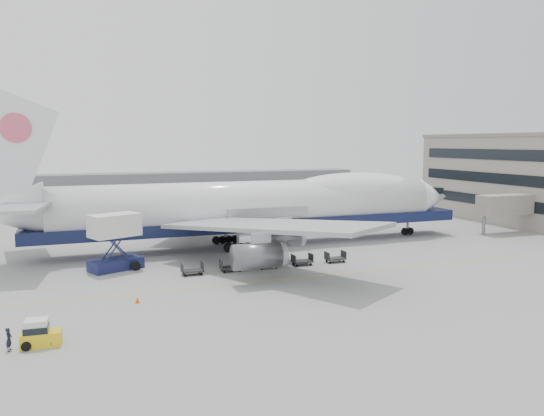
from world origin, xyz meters
name	(u,v)px	position (x,y,z in m)	size (l,w,h in m)	color
ground	(286,265)	(0.00, 0.00, 0.00)	(260.00, 260.00, 0.00)	gray
apron_line	(307,277)	(0.00, -6.00, 0.01)	(60.00, 0.15, 0.01)	gold
hangar	(132,188)	(-10.00, 70.00, 3.50)	(110.00, 8.00, 7.00)	slate
airliner	(257,205)	(0.64, 12.00, 5.62)	(67.00, 55.30, 19.98)	white
catering_truck	(115,239)	(-18.57, 4.52, 3.46)	(6.24, 5.33, 6.24)	#1A1F4F
baggage_tug	(39,334)	(-25.29, -16.75, 0.85)	(2.71, 1.58, 1.92)	yellow
ground_worker	(9,339)	(-27.17, -16.96, 0.81)	(0.59, 0.39, 1.61)	black
traffic_cone	(137,300)	(-17.78, -8.97, 0.28)	(0.39, 0.39, 0.58)	#D9540B
dolly_0	(192,270)	(-11.13, -0.85, 0.53)	(2.30, 1.35, 1.30)	#2D2D30
dolly_1	(231,267)	(-6.86, -0.85, 0.53)	(2.30, 1.35, 1.30)	#2D2D30
dolly_2	(267,264)	(-2.59, -0.85, 0.53)	(2.30, 1.35, 1.30)	#2D2D30
dolly_3	(302,261)	(1.68, -0.85, 0.53)	(2.30, 1.35, 1.30)	#2D2D30
dolly_4	(335,258)	(5.95, -0.85, 0.53)	(2.30, 1.35, 1.30)	#2D2D30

